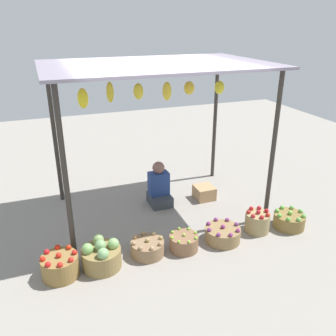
# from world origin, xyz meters

# --- Properties ---
(ground_plane) EXTENTS (14.00, 14.00, 0.00)m
(ground_plane) POSITION_xyz_m (0.00, 0.00, 0.00)
(ground_plane) COLOR gray
(market_stall_structure) EXTENTS (3.31, 2.18, 2.42)m
(market_stall_structure) POSITION_xyz_m (-0.00, 0.01, 2.21)
(market_stall_structure) COLOR #38332D
(market_stall_structure) RESTS_ON ground
(vendor_person) EXTENTS (0.36, 0.44, 0.78)m
(vendor_person) POSITION_xyz_m (0.08, 0.18, 0.30)
(vendor_person) COLOR #383F47
(vendor_person) RESTS_ON ground
(basket_red_tomatoes) EXTENTS (0.47, 0.47, 0.34)m
(basket_red_tomatoes) POSITION_xyz_m (-1.71, -1.20, 0.15)
(basket_red_tomatoes) COLOR olive
(basket_red_tomatoes) RESTS_ON ground
(basket_cabbages) EXTENTS (0.51, 0.51, 0.40)m
(basket_cabbages) POSITION_xyz_m (-1.19, -1.20, 0.17)
(basket_cabbages) COLOR olive
(basket_cabbages) RESTS_ON ground
(basket_potatoes) EXTENTS (0.46, 0.46, 0.26)m
(basket_potatoes) POSITION_xyz_m (-0.55, -1.15, 0.11)
(basket_potatoes) COLOR #8B6B4C
(basket_potatoes) RESTS_ON ground
(basket_limes) EXTENTS (0.41, 0.41, 0.26)m
(basket_limes) POSITION_xyz_m (-0.04, -1.22, 0.11)
(basket_limes) COLOR #856043
(basket_limes) RESTS_ON ground
(basket_purple_onions) EXTENTS (0.52, 0.52, 0.27)m
(basket_purple_onions) POSITION_xyz_m (0.58, -1.22, 0.11)
(basket_purple_onions) COLOR olive
(basket_purple_onions) RESTS_ON ground
(basket_red_apples) EXTENTS (0.37, 0.37, 0.36)m
(basket_red_apples) POSITION_xyz_m (1.20, -1.17, 0.16)
(basket_red_apples) COLOR #9D885A
(basket_red_apples) RESTS_ON ground
(basket_green_apples) EXTENTS (0.48, 0.48, 0.28)m
(basket_green_apples) POSITION_xyz_m (1.73, -1.25, 0.12)
(basket_green_apples) COLOR olive
(basket_green_apples) RESTS_ON ground
(wooden_crate_near_vendor) EXTENTS (0.33, 0.35, 0.23)m
(wooden_crate_near_vendor) POSITION_xyz_m (0.91, 0.08, 0.12)
(wooden_crate_near_vendor) COLOR tan
(wooden_crate_near_vendor) RESTS_ON ground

